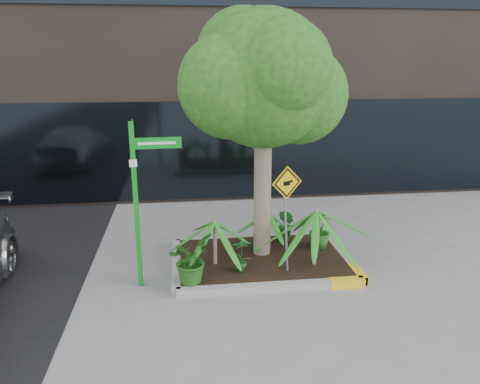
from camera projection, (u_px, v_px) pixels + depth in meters
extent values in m
plane|color=gray|center=(253.00, 271.00, 8.59)|extent=(80.00, 80.00, 0.00)
cube|color=#9E9E99|center=(252.00, 239.00, 9.93)|extent=(3.20, 0.15, 0.15)
cube|color=#9E9E99|center=(272.00, 287.00, 7.83)|extent=(3.20, 0.15, 0.15)
cube|color=#9E9E99|center=(176.00, 265.00, 8.69)|extent=(0.15, 2.20, 0.15)
cube|color=#9E9E99|center=(342.00, 256.00, 9.07)|extent=(0.15, 2.20, 0.15)
cube|color=yellow|center=(347.00, 283.00, 7.99)|extent=(0.60, 0.17, 0.15)
cube|color=black|center=(261.00, 258.00, 8.87)|extent=(3.05, 2.05, 0.06)
cylinder|color=gray|center=(263.00, 185.00, 8.68)|extent=(0.32, 0.32, 3.02)
cylinder|color=gray|center=(269.00, 125.00, 8.38)|extent=(0.57, 0.16, 0.98)
sphere|color=#195317|center=(264.00, 79.00, 8.15)|extent=(2.41, 2.41, 2.41)
sphere|color=#195317|center=(299.00, 95.00, 8.60)|extent=(1.81, 1.81, 1.81)
sphere|color=#195317|center=(231.00, 86.00, 7.91)|extent=(1.81, 1.81, 1.81)
sphere|color=#195317|center=(283.00, 68.00, 7.54)|extent=(1.61, 1.61, 1.61)
sphere|color=#195317|center=(243.00, 55.00, 8.48)|extent=(1.71, 1.71, 1.71)
cylinder|color=gray|center=(315.00, 236.00, 8.40)|extent=(0.07, 0.07, 1.09)
cylinder|color=gray|center=(215.00, 241.00, 8.45)|extent=(0.07, 0.07, 0.87)
cylinder|color=gray|center=(269.00, 229.00, 9.21)|extent=(0.07, 0.07, 0.75)
imported|color=#215618|center=(190.00, 259.00, 7.77)|extent=(0.98, 0.98, 0.81)
imported|color=#27651E|center=(320.00, 229.00, 9.19)|extent=(0.60, 0.60, 0.76)
imported|color=#1D5E21|center=(241.00, 255.00, 8.14)|extent=(0.35, 0.35, 0.64)
imported|color=#1E6825|center=(286.00, 225.00, 9.55)|extent=(0.49, 0.49, 0.68)
cube|color=#0D901D|center=(136.00, 208.00, 7.67)|extent=(0.09, 0.09, 2.82)
cube|color=#0D901D|center=(157.00, 143.00, 7.45)|extent=(0.79, 0.08, 0.18)
cube|color=#0D901D|center=(132.00, 128.00, 7.68)|extent=(0.08, 0.79, 0.18)
cube|color=white|center=(157.00, 143.00, 7.43)|extent=(0.60, 0.05, 0.04)
cube|color=white|center=(131.00, 128.00, 7.68)|extent=(0.05, 0.60, 0.04)
cube|color=white|center=(133.00, 163.00, 7.42)|extent=(0.12, 0.01, 0.12)
cylinder|color=slate|center=(286.00, 223.00, 8.11)|extent=(0.12, 0.24, 1.73)
cube|color=#E7B70B|center=(287.00, 183.00, 7.89)|extent=(0.55, 0.21, 0.58)
cube|color=black|center=(287.00, 183.00, 7.88)|extent=(0.49, 0.17, 0.52)
cube|color=#E7B70B|center=(287.00, 183.00, 7.88)|extent=(0.42, 0.15, 0.44)
cube|color=black|center=(287.00, 183.00, 7.88)|extent=(0.13, 0.05, 0.08)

